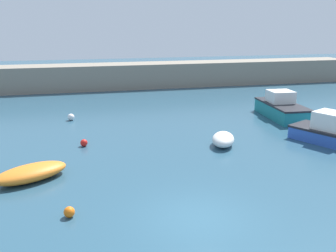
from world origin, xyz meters
name	(u,v)px	position (x,y,z in m)	size (l,w,h in m)	color
ground_plane	(197,222)	(0.00, 0.00, -0.10)	(120.00, 120.00, 0.20)	#284C60
harbor_breakwater	(114,76)	(0.00, 27.39, 1.23)	(52.36, 3.44, 2.46)	gray
rowboat_blue_near	(31,173)	(-5.87, 4.84, 0.33)	(3.45, 2.72, 0.66)	orange
dinghy_near_pier	(223,139)	(3.83, 7.23, 0.36)	(1.94, 2.39, 0.73)	white
motorboat_grey_hull	(333,133)	(9.90, 6.19, 0.60)	(3.82, 5.04, 1.75)	#2D56B7
motorboat_with_cabin	(281,108)	(10.24, 12.24, 0.68)	(2.41, 5.15, 1.85)	teal
mooring_buoy_red	(84,143)	(-3.56, 8.94, 0.20)	(0.39, 0.39, 0.39)	red
mooring_buoy_white	(71,117)	(-4.27, 14.89, 0.23)	(0.46, 0.46, 0.46)	white
mooring_buoy_orange	(69,212)	(-4.27, 1.19, 0.19)	(0.39, 0.39, 0.39)	orange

